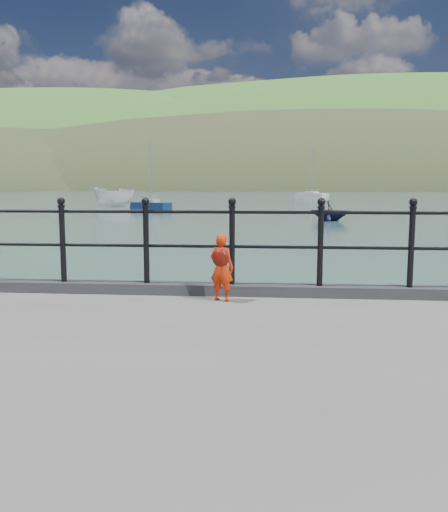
# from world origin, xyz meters

# --- Properties ---
(ground) EXTENTS (600.00, 600.00, 0.00)m
(ground) POSITION_xyz_m (0.00, 0.00, 0.00)
(ground) COLOR #2D4251
(ground) RESTS_ON ground
(kerb) EXTENTS (60.00, 0.30, 0.15)m
(kerb) POSITION_xyz_m (0.00, -0.15, 1.07)
(kerb) COLOR #28282B
(kerb) RESTS_ON quay
(railing) EXTENTS (18.11, 0.11, 1.20)m
(railing) POSITION_xyz_m (0.00, -0.15, 1.82)
(railing) COLOR black
(railing) RESTS_ON kerb
(far_shore) EXTENTS (830.00, 200.00, 156.00)m
(far_shore) POSITION_xyz_m (38.34, 239.41, -22.57)
(far_shore) COLOR #333A21
(far_shore) RESTS_ON ground
(child) EXTENTS (0.38, 0.34, 0.89)m
(child) POSITION_xyz_m (0.49, -0.56, 1.46)
(child) COLOR red
(child) RESTS_ON quay
(launch_white) EXTENTS (4.65, 5.65, 2.09)m
(launch_white) POSITION_xyz_m (-15.53, 48.85, 1.05)
(launch_white) COLOR silver
(launch_white) RESTS_ON ground
(launch_navy) EXTENTS (3.20, 2.98, 1.38)m
(launch_navy) POSITION_xyz_m (5.04, 29.49, 0.69)
(launch_navy) COLOR black
(launch_navy) RESTS_ON ground
(sailboat_deep) EXTENTS (5.99, 5.85, 9.48)m
(sailboat_deep) POSITION_xyz_m (8.32, 93.01, 0.34)
(sailboat_deep) COLOR silver
(sailboat_deep) RESTS_ON ground
(sailboat_port) EXTENTS (4.35, 3.34, 6.43)m
(sailboat_port) POSITION_xyz_m (-10.43, 43.64, 0.34)
(sailboat_port) COLOR #12294F
(sailboat_port) RESTS_ON ground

